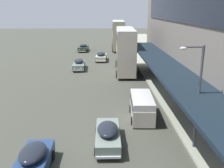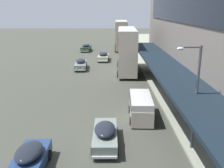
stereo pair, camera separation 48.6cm
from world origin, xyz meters
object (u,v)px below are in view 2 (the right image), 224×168
vw_van (141,106)px  transit_bus_kerbside_front (121,34)px  sedan_second_mid (86,48)px  sedan_trailing_mid (29,161)px  sedan_lead_near (103,56)px  transit_bus_kerbside_rear (127,49)px  sedan_oncoming_front (105,135)px  street_lamp (194,91)px  sedan_lead_mid (81,64)px

vw_van → transit_bus_kerbside_front: bearing=89.9°
transit_bus_kerbside_front → sedan_second_mid: bearing=-167.9°
sedan_trailing_mid → sedan_lead_near: (3.51, 32.09, 0.03)m
sedan_trailing_mid → vw_van: size_ratio=0.97×
transit_bus_kerbside_rear → sedan_trailing_mid: 24.77m
sedan_oncoming_front → sedan_second_mid: bearing=96.8°
sedan_trailing_mid → street_lamp: 10.56m
transit_bus_kerbside_front → street_lamp: bearing=-86.6°
sedan_trailing_mid → sedan_second_mid: bearing=90.7°
sedan_second_mid → vw_van: bearing=-77.7°
sedan_lead_near → sedan_second_mid: bearing=110.5°
sedan_second_mid → street_lamp: size_ratio=0.73×
transit_bus_kerbside_rear → sedan_trailing_mid: size_ratio=2.25×
sedan_trailing_mid → sedan_second_mid: 42.85m
sedan_lead_mid → sedan_trailing_mid: bearing=-90.3°
street_lamp → sedan_lead_mid: bearing=112.4°
transit_bus_kerbside_rear → sedan_lead_near: (-3.60, 8.51, -2.60)m
transit_bus_kerbside_front → sedan_second_mid: size_ratio=1.88×
sedan_trailing_mid → sedan_oncoming_front: sedan_oncoming_front is taller
sedan_lead_near → sedan_oncoming_front: 29.10m
sedan_trailing_mid → sedan_oncoming_front: size_ratio=1.00×
transit_bus_kerbside_front → sedan_oncoming_front: 41.71m
transit_bus_kerbside_front → street_lamp: (2.48, -42.19, 0.60)m
street_lamp → vw_van: bearing=116.9°
sedan_lead_near → sedan_second_mid: 11.48m
sedan_lead_mid → transit_bus_kerbside_front: bearing=69.3°
sedan_lead_near → vw_van: 24.97m
transit_bus_kerbside_rear → vw_van: size_ratio=2.18×
transit_bus_kerbside_rear → sedan_oncoming_front: (-2.87, -20.58, -2.63)m
sedan_lead_near → vw_van: (3.68, -24.70, 0.30)m
sedan_trailing_mid → sedan_oncoming_front: bearing=35.3°
transit_bus_kerbside_front → vw_van: bearing=-90.1°
vw_van → street_lamp: (2.57, -5.07, 2.98)m
vw_van → sedan_lead_mid: bearing=111.1°
sedan_lead_mid → vw_van: (7.04, -18.26, 0.32)m
sedan_oncoming_front → vw_van: vw_van is taller
transit_bus_kerbside_rear → sedan_second_mid: transit_bus_kerbside_rear is taller
transit_bus_kerbside_front → sedan_trailing_mid: (-7.28, -44.51, -2.72)m
sedan_lead_near → street_lamp: 30.59m
transit_bus_kerbside_rear → sedan_oncoming_front: 20.95m
sedan_lead_near → sedan_lead_mid: size_ratio=0.97×
sedan_second_mid → transit_bus_kerbside_rear: bearing=-68.4°
sedan_second_mid → sedan_lead_mid: 17.20m
street_lamp → sedan_oncoming_front: bearing=173.0°
sedan_second_mid → sedan_oncoming_front: bearing=-83.2°
transit_bus_kerbside_rear → sedan_oncoming_front: bearing=-97.9°
transit_bus_kerbside_rear → sedan_lead_mid: size_ratio=2.08×
transit_bus_kerbside_front → transit_bus_kerbside_rear: size_ratio=0.92×
sedan_oncoming_front → street_lamp: (5.52, -0.68, 3.32)m
sedan_trailing_mid → sedan_lead_mid: bearing=89.7°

